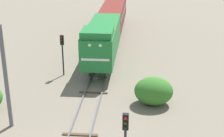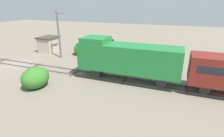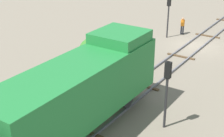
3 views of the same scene
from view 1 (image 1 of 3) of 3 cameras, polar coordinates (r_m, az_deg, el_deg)
The scene contains 6 objects.
locomotive at distance 34.40m, azimuth -1.63°, elevation 4.89°, with size 2.90×11.60×4.60m.
passenger_car_leading at distance 47.33m, azimuth 0.23°, elevation 9.14°, with size 2.84×14.00×3.66m.
traffic_signal_near at distance 18.18m, azimuth 2.24°, elevation -10.92°, with size 0.32×0.34×4.01m.
traffic_signal_mid at distance 32.20m, azimuth -8.26°, elevation 3.45°, with size 0.32×0.34×3.92m.
catenary_mast at distance 23.73m, azimuth -17.45°, elevation -0.98°, with size 1.94×0.28×7.28m.
bush_mid at distance 27.05m, azimuth 6.94°, elevation -3.74°, with size 3.03×2.48×2.21m, color #326F26.
Camera 1 is at (3.84, -16.16, 12.47)m, focal length 55.00 mm.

